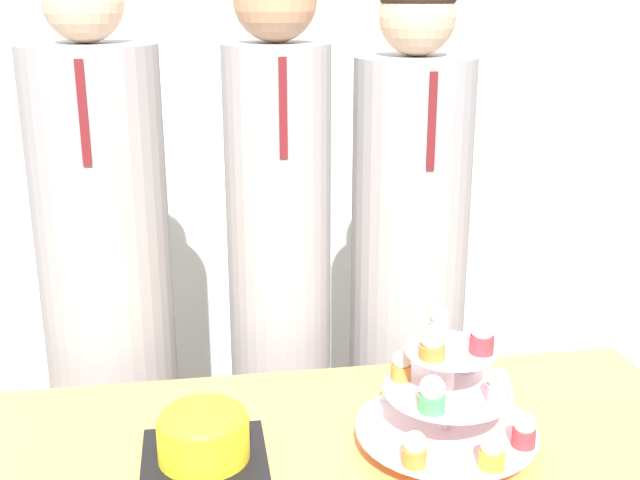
% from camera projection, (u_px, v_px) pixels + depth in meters
% --- Properties ---
extents(wall_back, '(9.00, 0.06, 2.70)m').
position_uv_depth(wall_back, '(231.00, 50.00, 2.66)').
color(wall_back, silver).
rests_on(wall_back, ground_plane).
extents(round_cake, '(0.23, 0.23, 0.12)m').
position_uv_depth(round_cake, '(203.00, 434.00, 1.44)').
color(round_cake, black).
rests_on(round_cake, table).
extents(cupcake_stand, '(0.34, 0.34, 0.27)m').
position_uv_depth(cupcake_stand, '(450.00, 396.00, 1.46)').
color(cupcake_stand, silver).
rests_on(cupcake_stand, table).
extents(student_0, '(0.31, 0.32, 1.62)m').
position_uv_depth(student_0, '(110.00, 324.00, 1.96)').
color(student_0, '#939399').
rests_on(student_0, ground_plane).
extents(student_1, '(0.25, 0.26, 1.63)m').
position_uv_depth(student_1, '(280.00, 299.00, 2.01)').
color(student_1, '#939399').
rests_on(student_1, ground_plane).
extents(student_2, '(0.29, 0.30, 1.58)m').
position_uv_depth(student_2, '(407.00, 308.00, 2.08)').
color(student_2, '#939399').
rests_on(student_2, ground_plane).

